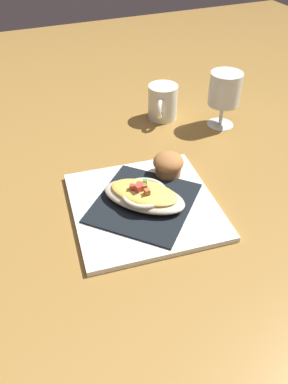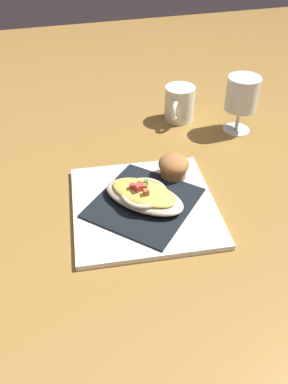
{
  "view_description": "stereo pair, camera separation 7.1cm",
  "coord_description": "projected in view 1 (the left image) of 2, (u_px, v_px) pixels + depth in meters",
  "views": [
    {
      "loc": [
        0.55,
        -0.23,
        0.53
      ],
      "look_at": [
        0.0,
        0.0,
        0.04
      ],
      "focal_mm": 36.25,
      "sensor_mm": 36.0,
      "label": 1
    },
    {
      "loc": [
        0.57,
        -0.16,
        0.53
      ],
      "look_at": [
        0.0,
        0.0,
        0.04
      ],
      "focal_mm": 36.25,
      "sensor_mm": 36.0,
      "label": 2
    }
  ],
  "objects": [
    {
      "name": "coffee_mug",
      "position": [
        163.0,
        104.0,
        1.07
      ],
      "size": [
        0.1,
        0.09,
        0.09
      ],
      "color": "white",
      "rests_on": "ground_plane"
    },
    {
      "name": "stemmed_glass",
      "position": [
        225.0,
        92.0,
        1.0
      ],
      "size": [
        0.08,
        0.08,
        0.15
      ],
      "color": "white",
      "rests_on": "ground_plane"
    },
    {
      "name": "square_plate",
      "position": [
        144.0,
        205.0,
        0.8
      ],
      "size": [
        0.32,
        0.32,
        0.01
      ],
      "primitive_type": "cube",
      "rotation": [
        0.0,
        0.0,
        -0.1
      ],
      "color": "white",
      "rests_on": "ground_plane"
    },
    {
      "name": "muffin",
      "position": [
        168.0,
        164.0,
        0.85
      ],
      "size": [
        0.07,
        0.07,
        0.05
      ],
      "color": "#A46D41",
      "rests_on": "square_plate"
    },
    {
      "name": "ground_plane",
      "position": [
        144.0,
        208.0,
        0.8
      ],
      "size": [
        2.6,
        2.6,
        0.0
      ],
      "primitive_type": "plane",
      "color": "olive"
    },
    {
      "name": "gratin_dish",
      "position": [
        144.0,
        195.0,
        0.78
      ],
      "size": [
        0.19,
        0.18,
        0.05
      ],
      "color": "beige",
      "rests_on": "folded_napkin"
    },
    {
      "name": "folded_napkin",
      "position": [
        144.0,
        203.0,
        0.79
      ],
      "size": [
        0.27,
        0.27,
        0.0
      ],
      "primitive_type": "cube",
      "rotation": [
        0.0,
        0.0,
        0.79
      ],
      "color": "black",
      "rests_on": "square_plate"
    }
  ]
}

